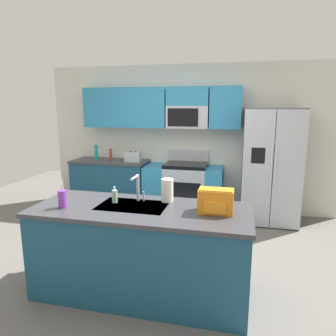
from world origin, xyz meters
The scene contains 14 objects.
ground_plane centered at (0.00, 0.00, 0.00)m, with size 9.00×9.00×0.00m, color #66605B.
kitchen_wall_unit centered at (-0.14, 2.08, 1.47)m, with size 5.20×0.43×2.60m.
back_counter centered at (-1.37, 1.80, 0.45)m, with size 1.39×0.63×0.90m.
range_oven centered at (0.01, 1.80, 0.44)m, with size 1.36×0.61×1.10m.
refrigerator centered at (1.45, 1.73, 0.93)m, with size 0.90×0.76×1.85m.
island_counter centered at (0.03, -0.66, 0.45)m, with size 2.13×0.86×0.90m.
toaster centered at (-0.91, 1.75, 0.99)m, with size 0.28×0.16×0.18m.
pepper_mill centered at (-1.35, 1.80, 1.01)m, with size 0.05×0.05×0.21m, color #B2332D.
bottle_teal centered at (-1.63, 1.79, 1.04)m, with size 0.06×0.06×0.28m, color teal.
sink_faucet centered at (-0.06, -0.46, 1.07)m, with size 0.08×0.21×0.28m.
drink_cup_purple centered at (-0.71, -0.83, 0.99)m, with size 0.08×0.08×0.29m.
soap_dispenser centered at (-0.28, -0.56, 0.97)m, with size 0.06×0.06×0.17m.
paper_towel_roll centered at (0.24, -0.40, 1.02)m, with size 0.12×0.12×0.24m, color white.
backpack centered at (0.75, -0.63, 1.02)m, with size 0.32×0.22×0.23m.
Camera 1 is at (0.94, -3.37, 1.87)m, focal length 32.80 mm.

